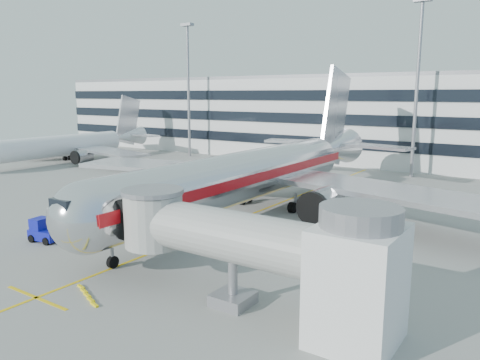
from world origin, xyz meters
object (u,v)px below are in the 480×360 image
Objects in this scene: cargo_container_right at (131,203)px; cargo_container_front at (60,215)px; belt_loader at (99,225)px; cargo_container_left at (85,203)px; main_jet at (259,172)px; baggage_tug at (44,231)px; ramp_worker at (118,216)px.

cargo_container_front reaches higher than cargo_container_right.
belt_loader is 2.98× the size of cargo_container_left.
cargo_container_right is (-11.44, -7.31, -3.46)m from main_jet.
ramp_worker is (1.57, 6.70, 0.11)m from baggage_tug.
cargo_container_right is at bearing 109.83° from ramp_worker.
cargo_container_left is at bearing 150.34° from belt_loader.
baggage_tug reaches higher than cargo_container_front.
belt_loader is (-7.73, -14.57, -3.53)m from main_jet.
cargo_container_front is at bearing -64.15° from cargo_container_left.
belt_loader is 4.62m from baggage_tug.
cargo_container_front is (-1.69, -7.43, 0.09)m from cargo_container_right.
belt_loader is 2.74× the size of ramp_worker.
baggage_tug is 1.45× the size of ramp_worker.
belt_loader is at bearing 1.81° from cargo_container_front.
main_jet reaches higher than cargo_container_left.
belt_loader reaches higher than ramp_worker.
baggage_tug is at bearing -81.22° from cargo_container_right.
cargo_container_left is at bearing 123.51° from baggage_tug.
main_jet is at bearing 62.71° from baggage_tug.
main_jet is at bearing 48.29° from cargo_container_front.
baggage_tug is 6.88m from ramp_worker.
main_jet is 14.01m from cargo_container_right.
ramp_worker is (3.34, -4.75, 0.19)m from cargo_container_right.
main_jet is 21.37m from baggage_tug.
belt_loader reaches higher than cargo_container_right.
baggage_tug is 10.20m from cargo_container_left.
main_jet is at bearing 33.81° from cargo_container_left.
main_jet reaches higher than ramp_worker.
cargo_container_left is (-7.58, 4.31, 0.19)m from belt_loader.
cargo_container_right is 7.62m from cargo_container_front.
belt_loader reaches higher than baggage_tug.
belt_loader is at bearing 65.11° from baggage_tug.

